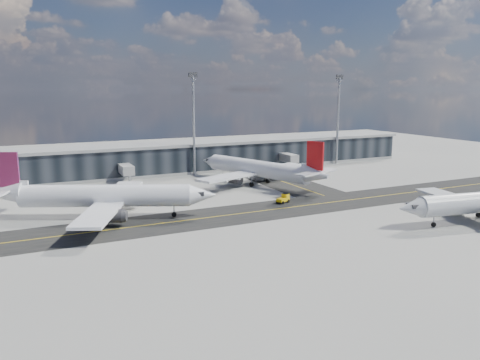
{
  "coord_description": "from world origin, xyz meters",
  "views": [
    {
      "loc": [
        -45.1,
        -77.08,
        24.25
      ],
      "look_at": [
        -2.48,
        12.43,
        5.0
      ],
      "focal_mm": 35.0,
      "sensor_mm": 36.0,
      "label": 1
    }
  ],
  "objects_px": {
    "airliner_af": "(103,196)",
    "airliner_redtail": "(259,169)",
    "service_van": "(257,177)",
    "baggage_tug": "(284,198)"
  },
  "relations": [
    {
      "from": "baggage_tug",
      "to": "service_van",
      "type": "xyz_separation_m",
      "value": [
        6.68,
        25.49,
        -0.21
      ]
    },
    {
      "from": "airliner_af",
      "to": "service_van",
      "type": "height_order",
      "value": "airliner_af"
    },
    {
      "from": "airliner_redtail",
      "to": "baggage_tug",
      "type": "bearing_deg",
      "value": -122.3
    },
    {
      "from": "airliner_af",
      "to": "airliner_redtail",
      "type": "relative_size",
      "value": 1.0
    },
    {
      "from": "airliner_af",
      "to": "airliner_redtail",
      "type": "xyz_separation_m",
      "value": [
        41.6,
        14.98,
        -0.06
      ]
    },
    {
      "from": "airliner_redtail",
      "to": "service_van",
      "type": "distance_m",
      "value": 7.2
    },
    {
      "from": "airliner_af",
      "to": "airliner_redtail",
      "type": "bearing_deg",
      "value": 133.49
    },
    {
      "from": "airliner_af",
      "to": "service_van",
      "type": "bearing_deg",
      "value": 138.96
    },
    {
      "from": "baggage_tug",
      "to": "service_van",
      "type": "distance_m",
      "value": 26.35
    },
    {
      "from": "service_van",
      "to": "airliner_af",
      "type": "bearing_deg",
      "value": -153.76
    }
  ]
}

